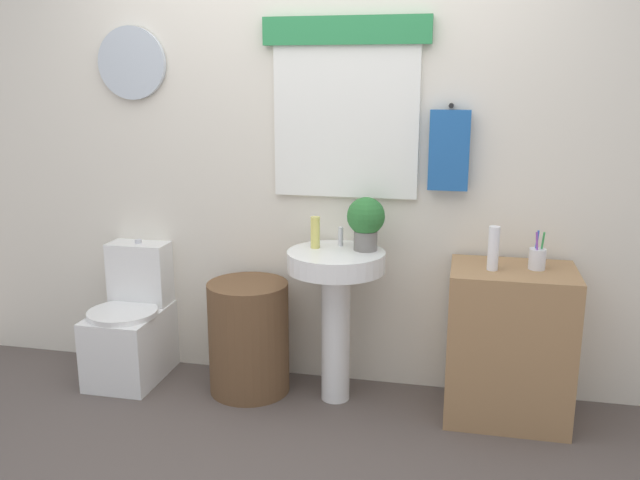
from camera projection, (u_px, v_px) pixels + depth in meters
The scene contains 10 objects.
back_wall at pixel (320, 146), 3.58m from camera, with size 4.40×0.18×2.60m.
toilet at pixel (132, 327), 3.79m from camera, with size 0.38×0.51×0.77m.
laundry_hamper at pixel (249, 337), 3.61m from camera, with size 0.43×0.43×0.61m, color brown.
pedestal_sink at pixel (336, 291), 3.44m from camera, with size 0.50×0.50×0.81m.
faucet at pixel (341, 236), 3.49m from camera, with size 0.03×0.03×0.10m, color silver.
wooden_cabinet at pixel (509, 344), 3.31m from camera, with size 0.60×0.44×0.77m, color #9E754C.
soap_bottle at pixel (315, 232), 3.44m from camera, with size 0.05×0.05×0.16m, color #DBD166.
potted_plant at pixel (366, 220), 3.38m from camera, with size 0.19×0.19×0.27m.
lotion_bottle at pixel (493, 248), 3.17m from camera, with size 0.05×0.05×0.21m, color white.
toothbrush_cup at pixel (537, 258), 3.20m from camera, with size 0.08×0.08×0.19m.
Camera 1 is at (0.77, -2.37, 1.67)m, focal length 37.62 mm.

